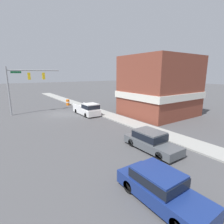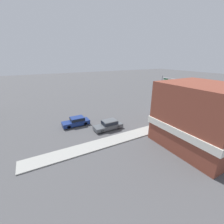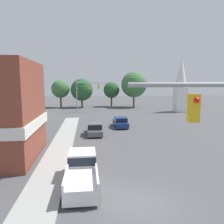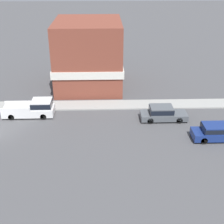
{
  "view_description": "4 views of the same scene",
  "coord_description": "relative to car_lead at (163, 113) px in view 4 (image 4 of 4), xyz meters",
  "views": [
    {
      "loc": [
        8.11,
        25.74,
        6.06
      ],
      "look_at": [
        -0.97,
        12.66,
        2.53
      ],
      "focal_mm": 28.0,
      "sensor_mm": 36.0,
      "label": 1
    },
    {
      "loc": [
        -22.26,
        27.22,
        11.4
      ],
      "look_at": [
        -0.19,
        15.04,
        2.19
      ],
      "focal_mm": 24.0,
      "sensor_mm": 36.0,
      "label": 2
    },
    {
      "loc": [
        -2.92,
        -11.0,
        6.59
      ],
      "look_at": [
        0.09,
        15.36,
        3.07
      ],
      "focal_mm": 35.0,
      "sensor_mm": 36.0,
      "label": 3
    },
    {
      "loc": [
        26.93,
        10.46,
        15.49
      ],
      "look_at": [
        1.39,
        11.25,
        2.69
      ],
      "focal_mm": 50.0,
      "sensor_mm": 36.0,
      "label": 4
    }
  ],
  "objects": [
    {
      "name": "car_lead",
      "position": [
        0.0,
        0.0,
        0.0
      ],
      "size": [
        1.86,
        4.85,
        1.54
      ],
      "color": "black",
      "rests_on": "ground"
    },
    {
      "name": "corner_brick_building",
      "position": [
        -10.17,
        -7.99,
        3.31
      ],
      "size": [
        9.84,
        8.57,
        8.45
      ],
      "color": "brown",
      "rests_on": "ground"
    },
    {
      "name": "car_oncoming",
      "position": [
        4.02,
        4.35,
        -0.01
      ],
      "size": [
        1.84,
        4.69,
        1.52
      ],
      "rotation": [
        0.0,
        0.0,
        3.14
      ],
      "color": "black",
      "rests_on": "ground"
    },
    {
      "name": "sidewalk_curb",
      "position": [
        -3.7,
        -16.65,
        -0.73
      ],
      "size": [
        2.4,
        60.0,
        0.14
      ],
      "color": "#9E9E99",
      "rests_on": "ground"
    },
    {
      "name": "pickup_truck_parked",
      "position": [
        -1.32,
        -13.71,
        0.11
      ],
      "size": [
        1.95,
        5.41,
        1.85
      ],
      "color": "black",
      "rests_on": "ground"
    }
  ]
}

